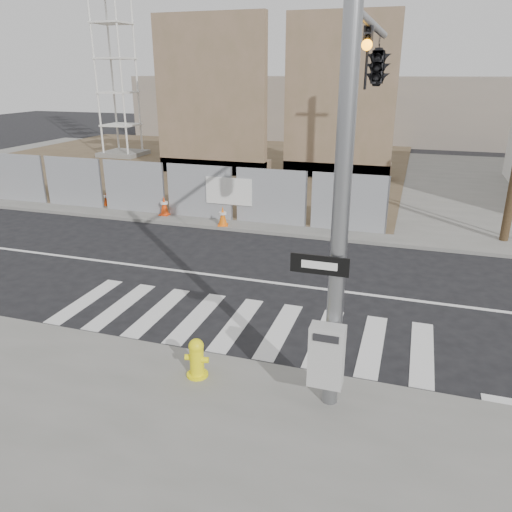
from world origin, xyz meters
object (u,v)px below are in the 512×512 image
(fire_hydrant, at_px, (197,358))
(traffic_cone_b, at_px, (107,199))
(crane_tower, at_px, (110,6))
(traffic_cone_c, at_px, (164,206))
(signal_pole, at_px, (368,105))
(traffic_cone_d, at_px, (223,216))

(fire_hydrant, height_order, traffic_cone_b, fire_hydrant)
(traffic_cone_b, bearing_deg, crane_tower, 118.99)
(fire_hydrant, bearing_deg, traffic_cone_c, 105.53)
(fire_hydrant, bearing_deg, signal_pole, 33.53)
(traffic_cone_d, bearing_deg, fire_hydrant, -71.43)
(signal_pole, distance_m, traffic_cone_b, 13.97)
(traffic_cone_b, height_order, traffic_cone_c, traffic_cone_c)
(traffic_cone_b, relative_size, traffic_cone_d, 0.91)
(traffic_cone_c, xyz_separation_m, traffic_cone_d, (2.68, -0.64, -0.02))
(traffic_cone_b, distance_m, traffic_cone_c, 2.93)
(traffic_cone_c, height_order, traffic_cone_d, traffic_cone_c)
(crane_tower, distance_m, traffic_cone_d, 19.53)
(fire_hydrant, xyz_separation_m, traffic_cone_d, (-3.03, 9.02, -0.03))
(signal_pole, xyz_separation_m, crane_tower, (-17.49, 19.05, 4.24))
(traffic_cone_b, distance_m, traffic_cone_d, 5.68)
(traffic_cone_b, bearing_deg, traffic_cone_c, -9.47)
(fire_hydrant, distance_m, traffic_cone_b, 13.30)
(crane_tower, bearing_deg, traffic_cone_d, -46.73)
(crane_tower, relative_size, traffic_cone_c, 24.59)
(fire_hydrant, xyz_separation_m, traffic_cone_b, (-8.60, 10.14, -0.06))
(fire_hydrant, distance_m, traffic_cone_d, 9.52)
(traffic_cone_d, bearing_deg, traffic_cone_c, 166.65)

